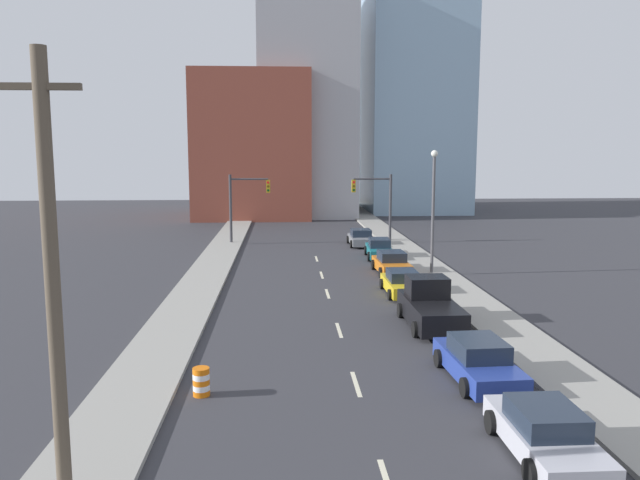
{
  "coord_description": "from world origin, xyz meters",
  "views": [
    {
      "loc": [
        -2.48,
        -6.83,
        8.0
      ],
      "look_at": [
        -0.05,
        34.32,
        2.2
      ],
      "focal_mm": 35.0,
      "sensor_mm": 36.0,
      "label": 1
    }
  ],
  "objects_px": {
    "sedan_yellow": "(402,283)",
    "sedan_orange": "(392,263)",
    "sedan_silver": "(545,433)",
    "sedan_blue": "(478,361)",
    "pickup_truck_black": "(430,307)",
    "traffic_signal_left": "(242,200)",
    "sedan_gray": "(361,238)",
    "traffic_barrel": "(201,382)",
    "street_lamp": "(433,203)",
    "sedan_teal": "(379,249)",
    "utility_pole_left_near": "(53,289)",
    "traffic_signal_right": "(379,199)"
  },
  "relations": [
    {
      "from": "sedan_orange",
      "to": "street_lamp",
      "type": "bearing_deg",
      "value": -18.48
    },
    {
      "from": "traffic_signal_left",
      "to": "sedan_silver",
      "type": "xyz_separation_m",
      "value": [
        10.48,
        -39.49,
        -3.25
      ]
    },
    {
      "from": "sedan_yellow",
      "to": "traffic_signal_left",
      "type": "bearing_deg",
      "value": 117.03
    },
    {
      "from": "sedan_blue",
      "to": "sedan_teal",
      "type": "height_order",
      "value": "sedan_blue"
    },
    {
      "from": "pickup_truck_black",
      "to": "sedan_gray",
      "type": "distance_m",
      "value": 25.25
    },
    {
      "from": "utility_pole_left_near",
      "to": "sedan_yellow",
      "type": "height_order",
      "value": "utility_pole_left_near"
    },
    {
      "from": "sedan_blue",
      "to": "pickup_truck_black",
      "type": "distance_m",
      "value": 7.07
    },
    {
      "from": "sedan_teal",
      "to": "sedan_gray",
      "type": "bearing_deg",
      "value": 98.31
    },
    {
      "from": "traffic_signal_right",
      "to": "sedan_orange",
      "type": "bearing_deg",
      "value": -95.37
    },
    {
      "from": "traffic_signal_right",
      "to": "traffic_barrel",
      "type": "height_order",
      "value": "traffic_signal_right"
    },
    {
      "from": "traffic_signal_right",
      "to": "street_lamp",
      "type": "relative_size",
      "value": 0.75
    },
    {
      "from": "traffic_barrel",
      "to": "sedan_teal",
      "type": "distance_m",
      "value": 28.52
    },
    {
      "from": "utility_pole_left_near",
      "to": "sedan_gray",
      "type": "relative_size",
      "value": 2.24
    },
    {
      "from": "utility_pole_left_near",
      "to": "sedan_blue",
      "type": "xyz_separation_m",
      "value": [
        11.65,
        7.78,
        -4.49
      ]
    },
    {
      "from": "sedan_orange",
      "to": "sedan_teal",
      "type": "bearing_deg",
      "value": 87.14
    },
    {
      "from": "utility_pole_left_near",
      "to": "sedan_gray",
      "type": "xyz_separation_m",
      "value": [
        11.51,
        40.09,
        -4.53
      ]
    },
    {
      "from": "sedan_blue",
      "to": "sedan_gray",
      "type": "distance_m",
      "value": 32.31
    },
    {
      "from": "traffic_signal_right",
      "to": "sedan_teal",
      "type": "xyz_separation_m",
      "value": [
        -1.21,
        -8.03,
        -3.21
      ]
    },
    {
      "from": "traffic_signal_left",
      "to": "pickup_truck_black",
      "type": "distance_m",
      "value": 28.91
    },
    {
      "from": "sedan_gray",
      "to": "sedan_orange",
      "type": "bearing_deg",
      "value": -87.86
    },
    {
      "from": "sedan_yellow",
      "to": "sedan_orange",
      "type": "height_order",
      "value": "sedan_orange"
    },
    {
      "from": "sedan_blue",
      "to": "sedan_teal",
      "type": "bearing_deg",
      "value": 86.28
    },
    {
      "from": "street_lamp",
      "to": "sedan_orange",
      "type": "relative_size",
      "value": 1.75
    },
    {
      "from": "sedan_silver",
      "to": "sedan_yellow",
      "type": "xyz_separation_m",
      "value": [
        -0.13,
        19.21,
        -0.02
      ]
    },
    {
      "from": "sedan_silver",
      "to": "sedan_blue",
      "type": "relative_size",
      "value": 0.94
    },
    {
      "from": "utility_pole_left_near",
      "to": "traffic_barrel",
      "type": "bearing_deg",
      "value": 73.48
    },
    {
      "from": "sedan_yellow",
      "to": "sedan_gray",
      "type": "distance_m",
      "value": 18.72
    },
    {
      "from": "traffic_signal_right",
      "to": "sedan_silver",
      "type": "distance_m",
      "value": 39.66
    },
    {
      "from": "utility_pole_left_near",
      "to": "sedan_orange",
      "type": "bearing_deg",
      "value": 66.45
    },
    {
      "from": "traffic_signal_left",
      "to": "traffic_barrel",
      "type": "relative_size",
      "value": 6.42
    },
    {
      "from": "traffic_barrel",
      "to": "sedan_yellow",
      "type": "relative_size",
      "value": 0.21
    },
    {
      "from": "street_lamp",
      "to": "sedan_yellow",
      "type": "xyz_separation_m",
      "value": [
        -2.99,
        -5.41,
        -4.11
      ]
    },
    {
      "from": "traffic_signal_right",
      "to": "pickup_truck_black",
      "type": "height_order",
      "value": "traffic_signal_right"
    },
    {
      "from": "traffic_signal_left",
      "to": "traffic_barrel",
      "type": "bearing_deg",
      "value": -88.59
    },
    {
      "from": "sedan_blue",
      "to": "pickup_truck_black",
      "type": "xyz_separation_m",
      "value": [
        -0.06,
        7.06,
        0.2
      ]
    },
    {
      "from": "utility_pole_left_near",
      "to": "sedan_gray",
      "type": "distance_m",
      "value": 41.96
    },
    {
      "from": "street_lamp",
      "to": "sedan_teal",
      "type": "xyz_separation_m",
      "value": [
        -2.42,
        6.85,
        -4.05
      ]
    },
    {
      "from": "sedan_gray",
      "to": "sedan_yellow",
      "type": "bearing_deg",
      "value": -90.0
    },
    {
      "from": "traffic_barrel",
      "to": "street_lamp",
      "type": "distance_m",
      "value": 23.83
    },
    {
      "from": "traffic_signal_left",
      "to": "utility_pole_left_near",
      "type": "relative_size",
      "value": 0.6
    },
    {
      "from": "street_lamp",
      "to": "traffic_signal_right",
      "type": "bearing_deg",
      "value": 94.64
    },
    {
      "from": "sedan_teal",
      "to": "sedan_gray",
      "type": "distance_m",
      "value": 6.5
    },
    {
      "from": "traffic_barrel",
      "to": "sedan_blue",
      "type": "xyz_separation_m",
      "value": [
        9.6,
        0.85,
        0.21
      ]
    },
    {
      "from": "pickup_truck_black",
      "to": "sedan_orange",
      "type": "height_order",
      "value": "pickup_truck_black"
    },
    {
      "from": "traffic_signal_left",
      "to": "sedan_orange",
      "type": "relative_size",
      "value": 1.31
    },
    {
      "from": "utility_pole_left_near",
      "to": "sedan_orange",
      "type": "xyz_separation_m",
      "value": [
        12.0,
        27.54,
        -4.5
      ]
    },
    {
      "from": "sedan_blue",
      "to": "pickup_truck_black",
      "type": "relative_size",
      "value": 0.91
    },
    {
      "from": "utility_pole_left_near",
      "to": "sedan_gray",
      "type": "bearing_deg",
      "value": 73.99
    },
    {
      "from": "traffic_signal_right",
      "to": "utility_pole_left_near",
      "type": "relative_size",
      "value": 0.6
    },
    {
      "from": "street_lamp",
      "to": "sedan_teal",
      "type": "relative_size",
      "value": 1.71
    }
  ]
}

